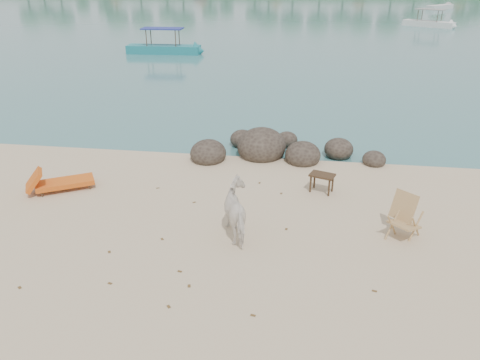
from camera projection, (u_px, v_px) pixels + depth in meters
The scene contains 9 objects.
boulders at pixel (271, 150), 15.79m from camera, with size 6.37×2.98×1.24m.
cow at pixel (240, 212), 10.92m from camera, with size 0.69×1.50×1.27m, color white.
side_table at pixel (322, 184), 13.19m from camera, with size 0.67×0.43×0.54m, color black, non-canonical shape.
lounge_chair at pixel (65, 181), 13.35m from camera, with size 1.98×0.69×0.59m, color orange, non-canonical shape.
deck_chair at pixel (405, 220), 10.86m from camera, with size 0.65×0.71×1.02m, color tan, non-canonical shape.
boat_near at pixel (163, 32), 34.22m from camera, with size 6.06×1.36×2.95m, color #1B757F, non-canonical shape.
boat_mid at pixel (430, 12), 49.71m from camera, with size 5.97×1.34×2.91m, color silver, non-canonical shape.
boat_far at pixel (440, 6), 70.79m from camera, with size 6.17×1.39×0.72m, color silver, non-canonical shape.
dead_leaves at pixel (195, 261), 10.20m from camera, with size 7.93×7.55×0.00m.
Camera 1 is at (1.66, -8.52, 5.87)m, focal length 35.00 mm.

